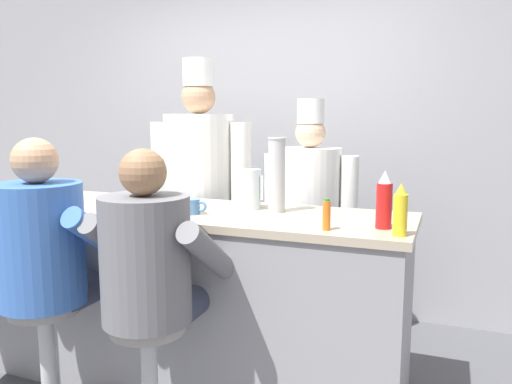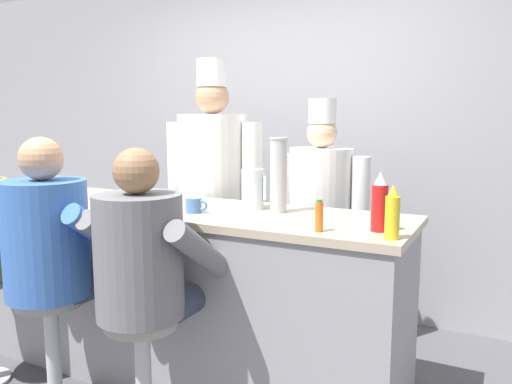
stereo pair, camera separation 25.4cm
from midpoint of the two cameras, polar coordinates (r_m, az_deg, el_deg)
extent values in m
cube|color=#99999E|center=(4.02, 4.78, 6.23)|extent=(10.00, 0.06, 2.70)
cube|color=gray|center=(2.96, -5.98, -11.70)|extent=(2.53, 0.67, 0.97)
cube|color=tan|center=(2.83, -6.13, -2.07)|extent=(2.58, 0.70, 0.04)
cylinder|color=red|center=(2.27, 17.06, -1.81)|extent=(0.07, 0.07, 0.21)
cone|color=white|center=(2.25, 17.20, 1.47)|extent=(0.06, 0.06, 0.06)
cylinder|color=yellow|center=(2.14, 18.62, -2.86)|extent=(0.06, 0.06, 0.18)
cone|color=yellow|center=(2.12, 18.76, 0.10)|extent=(0.05, 0.05, 0.05)
cylinder|color=orange|center=(2.21, 10.51, -2.85)|extent=(0.04, 0.04, 0.13)
cylinder|color=#287F2D|center=(2.19, 10.56, -1.04)|extent=(0.02, 0.02, 0.01)
cylinder|color=silver|center=(2.72, 2.31, 0.32)|extent=(0.12, 0.12, 0.22)
cube|color=silver|center=(2.69, 3.72, 0.45)|extent=(0.01, 0.01, 0.13)
cylinder|color=white|center=(2.81, -10.00, -1.60)|extent=(0.25, 0.25, 0.02)
ellipsoid|color=#E0BC60|center=(2.81, -10.01, -1.12)|extent=(0.11, 0.09, 0.03)
cylinder|color=white|center=(3.27, -20.04, -0.34)|extent=(0.13, 0.13, 0.05)
cylinder|color=#4C7AB2|center=(2.62, -4.42, -1.55)|extent=(0.09, 0.09, 0.08)
torus|color=#4C7AB2|center=(2.59, -3.35, -1.56)|extent=(0.06, 0.02, 0.06)
cylinder|color=#B7BABF|center=(2.62, 5.38, 1.81)|extent=(0.09, 0.09, 0.39)
cylinder|color=silver|center=(2.60, 5.44, 6.13)|extent=(0.10, 0.10, 0.01)
cylinder|color=#33384C|center=(3.19, -23.56, -8.07)|extent=(0.15, 0.39, 0.15)
cylinder|color=olive|center=(2.96, -23.32, -3.54)|extent=(0.10, 0.42, 0.34)
cylinder|color=#B2B5BA|center=(2.83, -19.73, -16.97)|extent=(0.07, 0.07, 0.58)
cylinder|color=gray|center=(2.72, -20.03, -11.53)|extent=(0.33, 0.33, 0.05)
cylinder|color=#33384C|center=(2.91, -18.48, -9.30)|extent=(0.15, 0.41, 0.15)
cylinder|color=#33384C|center=(2.78, -15.47, -10.05)|extent=(0.15, 0.41, 0.15)
cylinder|color=#3866B7|center=(2.63, -20.37, -5.05)|extent=(0.41, 0.41, 0.58)
cylinder|color=#3866B7|center=(2.89, -22.19, -3.39)|extent=(0.11, 0.44, 0.35)
cylinder|color=#3866B7|center=(2.53, -14.48, -4.65)|extent=(0.11, 0.44, 0.35)
sphere|color=tan|center=(2.58, -20.82, 3.57)|extent=(0.21, 0.21, 0.21)
cylinder|color=#B2B5BA|center=(2.47, -9.71, -20.47)|extent=(0.07, 0.07, 0.58)
cylinder|color=gray|center=(2.35, -9.89, -14.37)|extent=(0.33, 0.33, 0.05)
cylinder|color=#33384C|center=(2.53, -9.01, -11.66)|extent=(0.15, 0.39, 0.15)
cylinder|color=#33384C|center=(2.43, -5.19, -12.47)|extent=(0.15, 0.39, 0.15)
cylinder|color=slate|center=(2.25, -10.08, -7.26)|extent=(0.39, 0.39, 0.55)
cylinder|color=slate|center=(2.48, -13.11, -5.24)|extent=(0.10, 0.42, 0.34)
cylinder|color=slate|center=(2.20, -3.17, -6.76)|extent=(0.10, 0.42, 0.34)
sphere|color=#8C6647|center=(2.18, -10.33, 2.36)|extent=(0.20, 0.20, 0.20)
cube|color=#232328|center=(3.56, -2.73, -8.99)|extent=(0.36, 0.20, 0.87)
cube|color=white|center=(3.46, -3.20, -6.47)|extent=(0.33, 0.02, 0.52)
cylinder|color=white|center=(3.41, -2.82, 3.36)|extent=(0.47, 0.47, 0.65)
sphere|color=tan|center=(3.40, -2.87, 10.77)|extent=(0.23, 0.23, 0.23)
cylinder|color=white|center=(3.41, -2.89, 13.42)|extent=(0.20, 0.20, 0.18)
cylinder|color=white|center=(3.57, -7.04, 3.48)|extent=(0.13, 0.13, 0.56)
cylinder|color=white|center=(3.27, 1.79, 3.10)|extent=(0.13, 0.13, 0.56)
cube|color=#232328|center=(3.41, 9.38, -10.97)|extent=(0.31, 0.17, 0.75)
cube|color=white|center=(3.32, 9.19, -8.78)|extent=(0.28, 0.02, 0.45)
cylinder|color=white|center=(3.25, 9.65, 0.00)|extent=(0.41, 0.41, 0.56)
sphere|color=#DBB28E|center=(3.22, 9.82, 6.67)|extent=(0.19, 0.19, 0.19)
cylinder|color=white|center=(3.22, 9.88, 9.09)|extent=(0.17, 0.17, 0.15)
cylinder|color=white|center=(3.34, 5.39, 0.25)|extent=(0.11, 0.11, 0.48)
cylinder|color=white|center=(3.19, 14.11, -0.35)|extent=(0.11, 0.11, 0.48)
camera|label=1|loc=(0.13, -87.14, 0.42)|focal=35.00mm
camera|label=2|loc=(0.13, 92.86, -0.42)|focal=35.00mm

